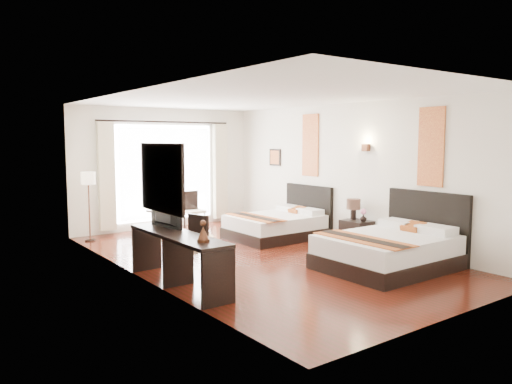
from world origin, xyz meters
TOP-DOWN VIEW (x-y plane):
  - floor at (0.00, 0.00)m, footprint 4.50×7.50m
  - ceiling at (0.00, 0.00)m, footprint 4.50×7.50m
  - wall_headboard at (2.25, 0.00)m, footprint 0.01×7.50m
  - wall_desk at (-2.25, 0.00)m, footprint 0.01×7.50m
  - wall_window at (0.00, 3.75)m, footprint 4.50×0.01m
  - wall_entry at (0.00, -3.75)m, footprint 4.50×0.01m
  - window_glass at (0.00, 3.73)m, footprint 2.40×0.02m
  - sheer_curtain at (0.00, 3.67)m, footprint 2.30×0.02m
  - drape_left at (-1.45, 3.63)m, footprint 0.35×0.14m
  - drape_right at (1.45, 3.63)m, footprint 0.35×0.14m
  - art_panel_near at (2.23, -1.86)m, footprint 0.03×0.50m
  - art_panel_far at (2.23, 1.16)m, footprint 0.03×0.50m
  - wall_sconce at (2.19, -0.45)m, footprint 0.10×0.14m
  - mirror_frame at (-2.22, -0.72)m, footprint 0.04×1.25m
  - mirror_glass at (-2.19, -0.72)m, footprint 0.01×1.12m
  - bed_near at (1.25, -1.86)m, footprint 2.11×1.65m
  - bed_far at (1.35, 1.16)m, footprint 1.91×1.49m
  - nightstand at (1.98, -0.45)m, footprint 0.44×0.54m
  - table_lamp at (2.02, -0.33)m, footprint 0.27×0.27m
  - vase at (1.96, -0.63)m, footprint 0.16×0.16m
  - console_desk at (-1.99, -0.72)m, footprint 0.50×2.20m
  - television at (-1.97, -0.17)m, footprint 0.20×0.79m
  - bronze_figurine at (-1.99, -1.43)m, footprint 0.21×0.21m
  - desk_chair at (-1.65, -0.45)m, footprint 0.53×0.53m
  - floor_lamp at (-1.98, 3.19)m, footprint 0.29×0.29m
  - side_table at (-0.57, 3.02)m, footprint 0.48×0.48m
  - fruit_bowl at (-0.54, 3.00)m, footprint 0.24×0.24m
  - window_chair at (0.44, 3.18)m, footprint 0.41×0.41m
  - jute_rug at (-0.25, 2.61)m, footprint 1.54×1.24m

SIDE VIEW (x-z plane):
  - floor at x=0.00m, z-range -0.01..0.00m
  - jute_rug at x=-0.25m, z-range 0.00..0.01m
  - nightstand at x=1.98m, z-range 0.00..0.52m
  - window_chair at x=0.44m, z-range -0.17..0.70m
  - side_table at x=-0.57m, z-range 0.00..0.55m
  - bed_far at x=1.35m, z-range -0.26..0.82m
  - desk_chair at x=-1.65m, z-range -0.18..0.76m
  - bed_near at x=1.25m, z-range -0.29..0.90m
  - console_desk at x=-1.99m, z-range 0.00..0.76m
  - vase at x=1.96m, z-range 0.50..0.64m
  - fruit_bowl at x=-0.54m, z-range 0.55..0.60m
  - table_lamp at x=2.02m, z-range 0.58..1.00m
  - bronze_figurine at x=-1.99m, z-range 0.75..1.00m
  - television at x=-1.97m, z-range 0.76..1.20m
  - floor_lamp at x=-1.98m, z-range 0.48..1.90m
  - drape_left at x=-1.45m, z-range 0.10..2.46m
  - drape_right at x=1.45m, z-range 0.10..2.46m
  - sheer_curtain at x=0.00m, z-range 0.25..2.35m
  - window_glass at x=0.00m, z-range 0.20..2.40m
  - wall_headboard at x=2.25m, z-range 0.00..2.80m
  - wall_desk at x=-2.25m, z-range 0.00..2.80m
  - wall_window at x=0.00m, z-range 0.00..2.80m
  - wall_entry at x=0.00m, z-range 0.00..2.80m
  - mirror_frame at x=-2.22m, z-range 1.08..2.02m
  - mirror_glass at x=-2.19m, z-range 1.14..1.96m
  - wall_sconce at x=2.19m, z-range 1.85..1.99m
  - art_panel_near at x=2.23m, z-range 1.27..2.62m
  - art_panel_far at x=2.23m, z-range 1.27..2.62m
  - ceiling at x=0.00m, z-range 2.78..2.80m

